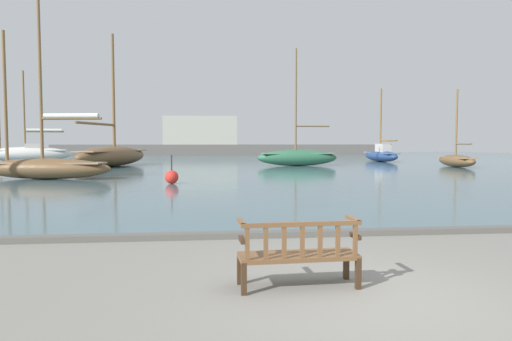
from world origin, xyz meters
TOP-DOWN VIEW (x-y plane):
  - ground_plane at (0.00, 0.00)m, footprint 160.00×160.00m
  - harbor_water at (0.00, 44.00)m, footprint 100.00×80.00m
  - quay_edge_kerb at (0.00, 3.85)m, footprint 40.00×0.30m
  - park_bench at (-0.88, 0.58)m, footprint 1.62×0.60m
  - sailboat_far_starboard at (-19.66, 41.70)m, footprint 8.25×3.24m
  - sailboat_centre_channel at (14.97, 37.98)m, footprint 1.96×7.79m
  - sailboat_mid_port at (-10.31, 18.96)m, footprint 6.99×2.77m
  - sailboat_outer_starboard at (17.00, 27.84)m, footprint 1.97×5.53m
  - sailboat_nearest_starboard at (-9.49, 31.61)m, footprint 5.28×9.80m
  - sailboat_distant_harbor at (5.15, 30.71)m, footprint 6.56×1.84m
  - channel_buoy at (-3.69, 15.51)m, footprint 0.61×0.61m
  - far_breakwater at (-0.96, 61.92)m, footprint 47.98×2.40m

SIDE VIEW (x-z plane):
  - ground_plane at x=0.00m, z-range 0.00..0.00m
  - harbor_water at x=0.00m, z-range 0.00..0.08m
  - quay_edge_kerb at x=0.00m, z-range 0.00..0.12m
  - channel_buoy at x=-3.69m, z-range -0.26..1.05m
  - park_bench at x=-0.88m, z-range 0.01..0.93m
  - sailboat_outer_starboard at x=17.00m, z-range -2.37..3.59m
  - sailboat_centre_channel at x=14.97m, z-range -2.83..4.35m
  - sailboat_mid_port at x=-10.31m, z-range -4.09..5.72m
  - sailboat_distant_harbor at x=5.15m, z-range -3.85..5.48m
  - sailboat_far_starboard at x=-19.66m, z-range -3.49..5.39m
  - sailboat_nearest_starboard at x=-9.49m, z-range -4.22..6.15m
  - far_breakwater at x=-0.96m, z-range -1.16..4.66m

